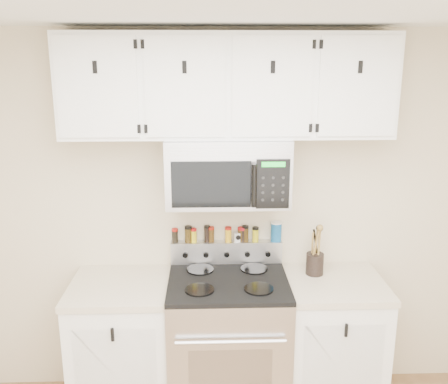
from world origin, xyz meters
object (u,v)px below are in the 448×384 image
microwave (228,171)px  utensil_crock (315,262)px  salt_canister (276,231)px  range (228,344)px

microwave → utensil_crock: 0.85m
microwave → salt_canister: (0.34, 0.16, -0.46)m
range → salt_canister: (0.34, 0.28, 0.68)m
range → utensil_crock: size_ratio=3.27×
microwave → utensil_crock: microwave is taller
utensil_crock → microwave: bearing=-179.8°
utensil_crock → salt_canister: size_ratio=2.50×
salt_canister → utensil_crock: bearing=-32.6°
microwave → utensil_crock: (0.58, 0.00, -0.62)m
microwave → utensil_crock: bearing=0.2°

